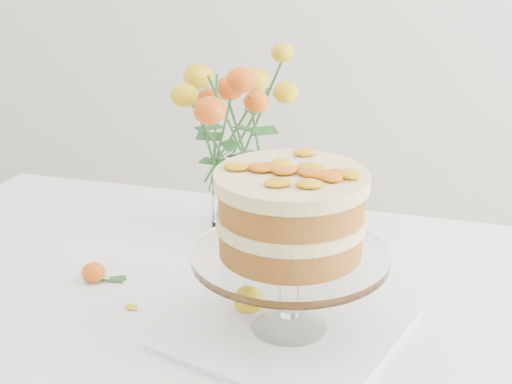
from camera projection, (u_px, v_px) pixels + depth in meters
The scene contains 9 objects.
table at pixel (216, 329), 1.33m from camera, with size 1.43×0.93×0.76m.
napkin at pixel (289, 329), 1.17m from camera, with size 0.34×0.34×0.01m, color white.
cake_stand at pixel (291, 222), 1.10m from camera, with size 0.31×0.31×0.28m.
rose_vase at pixel (230, 113), 1.47m from camera, with size 0.39×0.39×0.45m.
loose_rose_near at pixel (249, 302), 1.23m from camera, with size 0.09×0.05×0.04m.
loose_rose_far at pixel (94, 272), 1.33m from camera, with size 0.08×0.04×0.04m.
stray_petal_a at pixel (131, 307), 1.25m from camera, with size 0.03×0.02×0.00m, color orange.
stray_petal_b at pixel (176, 328), 1.18m from camera, with size 0.03×0.02×0.00m, color orange.
stray_petal_c at pixel (190, 344), 1.14m from camera, with size 0.03×0.02×0.00m, color orange.
Camera 1 is at (0.39, -1.08, 1.40)m, focal length 50.00 mm.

